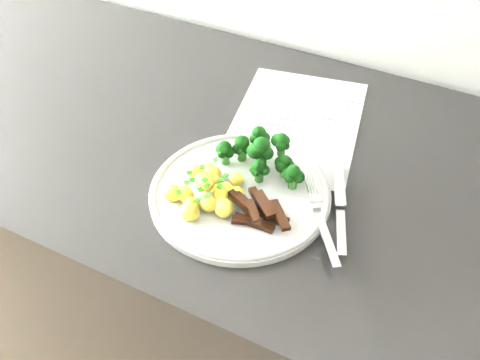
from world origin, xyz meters
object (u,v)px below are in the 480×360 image
at_px(counter, 293,336).
at_px(recipe_paper, 296,122).
at_px(plate, 240,192).
at_px(knife, 340,216).
at_px(potatoes, 206,191).
at_px(fork, 322,222).
at_px(broccoli, 263,153).
at_px(beef_strips, 258,211).

bearing_deg(counter, recipe_paper, 125.17).
relative_size(plate, knife, 1.49).
bearing_deg(recipe_paper, potatoes, -100.36).
distance_m(counter, knife, 0.46).
distance_m(plate, potatoes, 0.05).
bearing_deg(recipe_paper, knife, -51.59).
bearing_deg(counter, fork, -63.36).
xyz_separation_m(potatoes, fork, (0.16, 0.02, -0.00)).
height_order(counter, broccoli, broccoli).
relative_size(beef_strips, knife, 0.59).
bearing_deg(recipe_paper, fork, -59.10).
distance_m(plate, broccoli, 0.06).
height_order(fork, knife, fork).
relative_size(broccoli, beef_strips, 1.39).
bearing_deg(counter, potatoes, -130.67).
bearing_deg(plate, broccoli, 82.87).
xyz_separation_m(counter, plate, (-0.07, -0.09, 0.45)).
distance_m(plate, fork, 0.12).
distance_m(potatoes, knife, 0.18).
xyz_separation_m(plate, knife, (0.14, 0.02, 0.00)).
bearing_deg(plate, recipe_paper, 88.75).
xyz_separation_m(potatoes, knife, (0.17, 0.05, -0.01)).
relative_size(recipe_paper, fork, 2.19).
relative_size(recipe_paper, plate, 1.24).
bearing_deg(potatoes, counter, 49.33).
relative_size(plate, broccoli, 1.81).
distance_m(counter, potatoes, 0.49).
relative_size(counter, fork, 16.79).
bearing_deg(knife, recipe_paper, 128.41).
bearing_deg(fork, potatoes, -172.59).
distance_m(broccoli, beef_strips, 0.09).
relative_size(counter, potatoes, 22.16).
bearing_deg(potatoes, fork, 7.41).
bearing_deg(broccoli, recipe_paper, 91.29).
height_order(recipe_paper, plate, plate).
relative_size(recipe_paper, potatoes, 2.89).
xyz_separation_m(broccoli, beef_strips, (0.03, -0.09, -0.02)).
height_order(counter, fork, fork).
distance_m(broccoli, fork, 0.13).
bearing_deg(plate, beef_strips, -35.66).
bearing_deg(fork, counter, 116.64).
xyz_separation_m(counter, beef_strips, (-0.03, -0.12, 0.46)).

